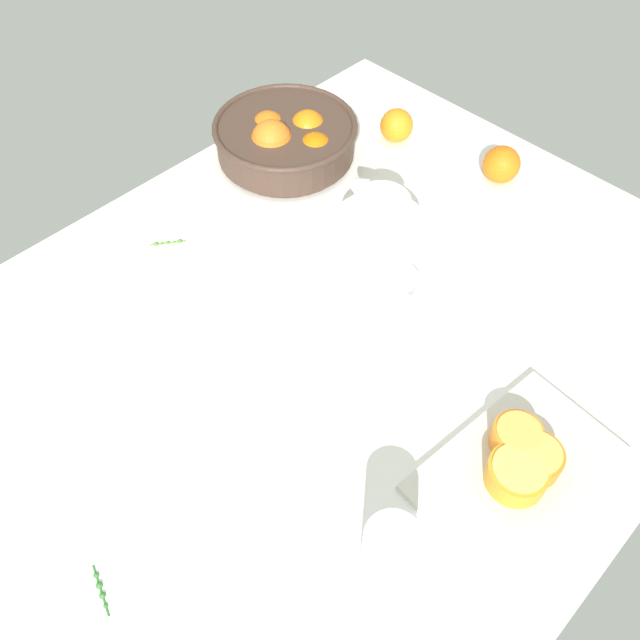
# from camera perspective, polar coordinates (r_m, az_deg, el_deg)

# --- Properties ---
(ground_plane) EXTENTS (1.32, 1.04, 0.03)m
(ground_plane) POSITION_cam_1_polar(r_m,az_deg,el_deg) (1.11, 0.65, -1.54)
(ground_plane) COLOR white
(fruit_bowl) EXTENTS (0.29, 0.29, 0.11)m
(fruit_bowl) POSITION_cam_1_polar(r_m,az_deg,el_deg) (1.40, -2.86, 15.03)
(fruit_bowl) COLOR #473328
(fruit_bowl) RESTS_ON ground_plane
(juice_pitcher) EXTENTS (0.15, 0.19, 0.20)m
(juice_pitcher) POSITION_cam_1_polar(r_m,az_deg,el_deg) (1.12, 4.85, 5.30)
(juice_pitcher) COLOR white
(juice_pitcher) RESTS_ON ground_plane
(juice_glass) EXTENTS (0.07, 0.07, 0.10)m
(juice_glass) POSITION_cam_1_polar(r_m,az_deg,el_deg) (0.89, 5.94, -19.11)
(juice_glass) COLOR white
(juice_glass) RESTS_ON ground_plane
(cutting_board) EXTENTS (0.31, 0.21, 0.01)m
(cutting_board) POSITION_cam_1_polar(r_m,az_deg,el_deg) (1.00, 16.31, -12.09)
(cutting_board) COLOR beige
(cutting_board) RESTS_ON ground_plane
(orange_half_0) EXTENTS (0.08, 0.08, 0.04)m
(orange_half_0) POSITION_cam_1_polar(r_m,az_deg,el_deg) (0.99, 17.67, -11.09)
(orange_half_0) COLOR orange
(orange_half_0) RESTS_ON cutting_board
(orange_half_1) EXTENTS (0.07, 0.07, 0.04)m
(orange_half_1) POSITION_cam_1_polar(r_m,az_deg,el_deg) (1.00, 16.25, -9.48)
(orange_half_1) COLOR orange
(orange_half_1) RESTS_ON cutting_board
(orange_half_2) EXTENTS (0.08, 0.08, 0.04)m
(orange_half_2) POSITION_cam_1_polar(r_m,az_deg,el_deg) (0.97, 16.28, -12.37)
(orange_half_2) COLOR orange
(orange_half_2) RESTS_ON cutting_board
(loose_orange_0) EXTENTS (0.07, 0.07, 0.07)m
(loose_orange_0) POSITION_cam_1_polar(r_m,az_deg,el_deg) (1.47, 6.48, 16.01)
(loose_orange_0) COLOR orange
(loose_orange_0) RESTS_ON ground_plane
(loose_orange_1) EXTENTS (0.07, 0.07, 0.07)m
(loose_orange_1) POSITION_cam_1_polar(r_m,az_deg,el_deg) (1.40, 15.07, 12.57)
(loose_orange_1) COLOR orange
(loose_orange_1) RESTS_ON ground_plane
(herb_sprig_0) EXTENTS (0.05, 0.04, 0.01)m
(herb_sprig_0) POSITION_cam_1_polar(r_m,az_deg,el_deg) (1.27, -12.73, 6.45)
(herb_sprig_0) COLOR #548733
(herb_sprig_0) RESTS_ON ground_plane
(herb_sprig_1) EXTENTS (0.02, 0.07, 0.01)m
(herb_sprig_1) POSITION_cam_1_polar(r_m,az_deg,el_deg) (0.95, -18.07, -20.74)
(herb_sprig_1) COLOR #397835
(herb_sprig_1) RESTS_ON ground_plane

